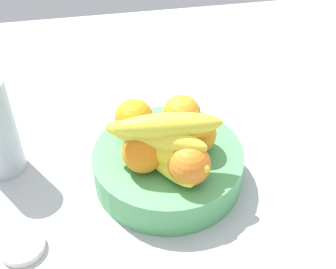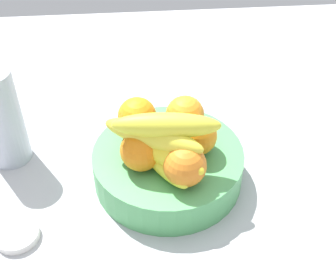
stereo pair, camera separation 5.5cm
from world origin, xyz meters
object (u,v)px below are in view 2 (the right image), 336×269
at_px(orange_center, 141,150).
at_px(jar_lid, 17,235).
at_px(orange_front_right, 137,116).
at_px(orange_back_right, 197,135).
at_px(banana_bunch, 160,142).
at_px(orange_front_left, 185,115).
at_px(thermos_tumbler, 1,118).
at_px(orange_back_left, 185,165).
at_px(fruit_bowl, 168,165).

xyz_separation_m(orange_center, jar_lid, (-0.20, -0.08, -0.09)).
bearing_deg(orange_front_right, orange_center, -87.95).
bearing_deg(orange_back_right, banana_bunch, -153.77).
distance_m(orange_front_left, thermos_tumbler, 0.33).
distance_m(orange_back_left, thermos_tumbler, 0.34).
xyz_separation_m(orange_front_right, jar_lid, (-0.20, -0.17, -0.09)).
xyz_separation_m(orange_front_right, orange_back_left, (0.07, -0.13, 0.00)).
relative_size(orange_center, orange_back_right, 1.00).
height_order(orange_back_right, banana_bunch, banana_bunch).
xyz_separation_m(orange_front_left, banana_bunch, (-0.05, -0.09, 0.02)).
bearing_deg(orange_back_right, orange_front_left, 102.84).
distance_m(orange_front_left, orange_back_left, 0.13).
bearing_deg(orange_front_right, orange_front_left, -2.09).
height_order(orange_center, jar_lid, orange_center).
xyz_separation_m(orange_back_right, banana_bunch, (-0.06, -0.03, 0.02)).
xyz_separation_m(banana_bunch, jar_lid, (-0.23, -0.08, -0.11)).
bearing_deg(fruit_bowl, orange_back_right, -0.06).
bearing_deg(orange_back_left, jar_lid, -171.54).
bearing_deg(orange_back_left, orange_front_left, 83.30).
bearing_deg(orange_back_right, jar_lid, -159.79).
distance_m(orange_front_right, orange_center, 0.09).
xyz_separation_m(orange_back_right, jar_lid, (-0.30, -0.11, -0.09)).
bearing_deg(orange_front_left, thermos_tumbler, 175.73).
xyz_separation_m(fruit_bowl, orange_front_left, (0.04, 0.06, 0.07)).
bearing_deg(orange_center, orange_back_right, 16.90).
relative_size(orange_front_left, banana_bunch, 0.37).
height_order(orange_front_left, orange_back_left, same).
distance_m(fruit_bowl, thermos_tumbler, 0.31).
bearing_deg(orange_back_right, fruit_bowl, 179.94).
relative_size(thermos_tumbler, jar_lid, 2.69).
height_order(orange_center, thermos_tumbler, thermos_tumbler).
relative_size(orange_front_left, thermos_tumbler, 0.37).
relative_size(fruit_bowl, orange_back_left, 3.81).
xyz_separation_m(orange_front_left, orange_front_right, (-0.08, 0.00, 0.00)).
distance_m(orange_center, orange_back_left, 0.08).
xyz_separation_m(orange_front_left, jar_lid, (-0.28, -0.17, -0.09)).
bearing_deg(jar_lid, fruit_bowl, 23.74).
bearing_deg(orange_center, orange_back_left, -31.45).
relative_size(banana_bunch, thermos_tumbler, 1.00).
xyz_separation_m(orange_front_right, orange_center, (0.00, -0.09, 0.00)).
height_order(orange_front_right, orange_back_right, same).
bearing_deg(orange_center, banana_bunch, -5.89).
bearing_deg(thermos_tumbler, banana_bunch, -22.57).
height_order(orange_center, orange_back_left, same).
bearing_deg(orange_front_right, fruit_bowl, -50.88).
height_order(banana_bunch, jar_lid, banana_bunch).
height_order(orange_back_left, jar_lid, orange_back_left).
distance_m(fruit_bowl, orange_center, 0.09).
xyz_separation_m(fruit_bowl, thermos_tumbler, (-0.29, 0.08, 0.06)).
xyz_separation_m(fruit_bowl, orange_front_right, (-0.05, 0.06, 0.07)).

